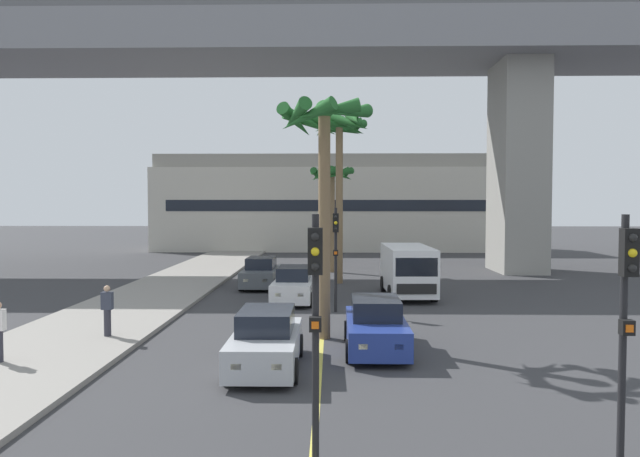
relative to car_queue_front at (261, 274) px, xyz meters
The scene contains 16 objects.
sidewalk_left 13.27m from the car_queue_front, 110.46° to the right, with size 4.80×80.00×0.15m, color gray.
lane_stripe_center 5.60m from the car_queue_front, 52.68° to the right, with size 0.14×56.00×0.01m, color #DBCC4C.
bridge_overpass 15.86m from the car_queue_front, 59.31° to the left, with size 80.19×8.00×17.50m.
pier_building_backdrop 25.89m from the car_queue_front, 82.45° to the left, with size 32.09×8.04×8.80m.
car_queue_front is the anchor object (origin of this frame).
car_queue_second 13.91m from the car_queue_front, 68.96° to the right, with size 1.86×4.11×1.56m.
car_queue_third 15.04m from the car_queue_front, 82.57° to the right, with size 1.85×4.11×1.56m.
car_queue_fourth 4.83m from the car_queue_front, 65.53° to the right, with size 1.92×4.14×1.56m.
delivery_van 7.79m from the car_queue_front, 21.19° to the right, with size 2.24×5.29×2.36m.
traffic_light_median_near 21.03m from the car_queue_front, 80.60° to the right, with size 0.24×0.37×4.20m.
traffic_light_right_far_corner 22.52m from the car_queue_front, 68.04° to the right, with size 0.24×0.37×4.20m.
traffic_light_median_far 8.11m from the car_queue_front, 60.74° to the right, with size 0.24×0.37×4.20m.
palm_tree_near_median 13.15m from the car_queue_front, 73.19° to the right, with size 3.12×3.14×7.67m.
palm_tree_mid_median 9.05m from the car_queue_front, 61.92° to the left, with size 2.87×2.95×6.76m.
palm_tree_far_median 7.97m from the car_queue_front, 21.95° to the left, with size 3.03×3.07×9.01m.
pedestrian_near_crosswalk 12.37m from the car_queue_front, 106.25° to the right, with size 0.34×0.22×1.62m.
Camera 1 is at (0.32, -1.74, 4.38)m, focal length 32.78 mm.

